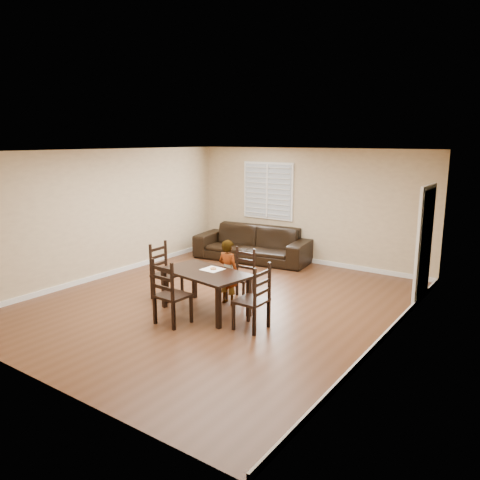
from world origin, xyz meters
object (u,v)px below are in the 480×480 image
(chair_left, at_px, (162,272))
(chair_right, at_px, (258,301))
(dining_table, at_px, (205,276))
(child, at_px, (228,272))
(chair_near, at_px, (244,275))
(sofa, at_px, (253,244))
(donut, at_px, (213,268))
(chair_far, at_px, (167,296))

(chair_left, height_order, chair_right, chair_right)
(dining_table, xyz_separation_m, child, (0.08, 0.55, -0.04))
(dining_table, height_order, chair_left, chair_left)
(chair_right, bearing_deg, chair_near, -137.00)
(chair_right, height_order, sofa, chair_right)
(dining_table, xyz_separation_m, chair_near, (0.13, 0.96, -0.20))
(chair_right, distance_m, donut, 1.20)
(dining_table, distance_m, chair_left, 1.18)
(dining_table, height_order, chair_right, chair_right)
(chair_right, bearing_deg, chair_far, -62.43)
(dining_table, relative_size, child, 1.39)
(chair_left, relative_size, chair_right, 0.98)
(chair_near, bearing_deg, sofa, 118.30)
(chair_far, relative_size, sofa, 0.39)
(donut, bearing_deg, child, 84.24)
(dining_table, xyz_separation_m, chair_left, (-1.16, 0.15, -0.16))
(dining_table, bearing_deg, donut, 83.66)
(dining_table, height_order, chair_near, chair_near)
(chair_right, relative_size, donut, 9.86)
(chair_near, distance_m, chair_right, 1.53)
(chair_near, distance_m, child, 0.45)
(chair_right, bearing_deg, child, -122.90)
(dining_table, distance_m, chair_far, 0.84)
(chair_near, bearing_deg, chair_right, -48.74)
(dining_table, distance_m, donut, 0.21)
(dining_table, height_order, child, child)
(chair_left, bearing_deg, child, -74.14)
(dining_table, relative_size, chair_near, 1.72)
(chair_left, bearing_deg, sofa, 0.27)
(chair_right, bearing_deg, chair_left, -97.44)
(chair_far, distance_m, sofa, 4.38)
(chair_near, xyz_separation_m, donut, (-0.08, -0.80, 0.31))
(chair_near, relative_size, chair_right, 0.90)
(dining_table, distance_m, chair_near, 0.99)
(chair_left, bearing_deg, chair_near, -59.49)
(chair_far, height_order, child, child)
(chair_left, height_order, sofa, chair_left)
(chair_near, xyz_separation_m, chair_right, (1.04, -1.12, 0.05))
(chair_left, bearing_deg, chair_far, -134.41)
(child, height_order, donut, child)
(chair_near, height_order, chair_far, chair_far)
(dining_table, bearing_deg, chair_near, 91.20)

